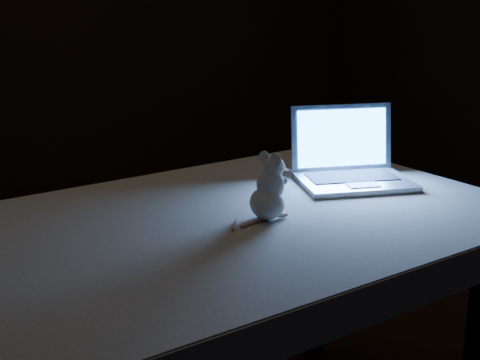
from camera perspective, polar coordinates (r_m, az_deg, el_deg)
floor at (r=2.57m, az=-1.60°, el=-14.53°), size 5.00×5.00×0.00m
table at (r=1.92m, az=-0.25°, el=-13.46°), size 1.44×1.01×0.72m
tablecloth at (r=1.87m, az=1.41°, el=-3.44°), size 1.49×1.03×0.09m
laptop at (r=2.04m, az=9.55°, el=2.52°), size 0.39×0.36×0.22m
plush_mouse at (r=1.73m, az=2.25°, el=-0.56°), size 0.13×0.13×0.17m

